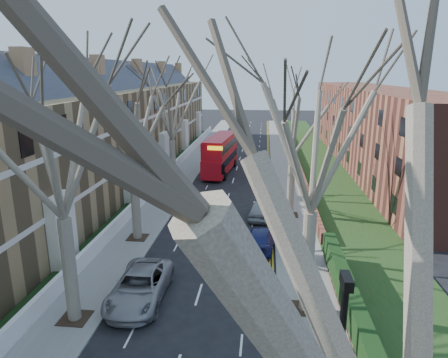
# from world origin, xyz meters

# --- Properties ---
(pavement_left) EXTENTS (3.00, 102.00, 0.12)m
(pavement_left) POSITION_xyz_m (-6.00, 39.00, 0.06)
(pavement_left) COLOR slate
(pavement_left) RESTS_ON ground
(pavement_right) EXTENTS (3.00, 102.00, 0.12)m
(pavement_right) POSITION_xyz_m (6.00, 39.00, 0.06)
(pavement_right) COLOR slate
(pavement_right) RESTS_ON ground
(terrace_left) EXTENTS (9.70, 78.00, 13.60)m
(terrace_left) POSITION_xyz_m (-13.65, 31.00, 5.53)
(terrace_left) COLOR olive
(terrace_left) RESTS_ON ground
(flats_right) EXTENTS (13.97, 54.00, 10.00)m
(flats_right) POSITION_xyz_m (17.46, 43.00, 4.98)
(flats_right) COLOR brown
(flats_right) RESTS_ON ground
(front_wall_left) EXTENTS (0.30, 78.00, 1.00)m
(front_wall_left) POSITION_xyz_m (-7.65, 31.00, 0.62)
(front_wall_left) COLOR white
(front_wall_left) RESTS_ON ground
(grass_verge_right) EXTENTS (6.00, 102.00, 0.06)m
(grass_verge_right) POSITION_xyz_m (10.50, 39.00, 0.15)
(grass_verge_right) COLOR #1A3814
(grass_verge_right) RESTS_ON ground
(tree_left_mid) EXTENTS (10.50, 10.50, 14.71)m
(tree_left_mid) POSITION_xyz_m (-5.70, 6.00, 9.56)
(tree_left_mid) COLOR brown
(tree_left_mid) RESTS_ON ground
(tree_left_far) EXTENTS (10.15, 10.15, 14.22)m
(tree_left_far) POSITION_xyz_m (-5.70, 16.00, 9.24)
(tree_left_far) COLOR brown
(tree_left_far) RESTS_ON ground
(tree_left_dist) EXTENTS (10.50, 10.50, 14.71)m
(tree_left_dist) POSITION_xyz_m (-5.70, 28.00, 9.56)
(tree_left_dist) COLOR brown
(tree_left_dist) RESTS_ON ground
(tree_right_mid) EXTENTS (10.50, 10.50, 14.71)m
(tree_right_mid) POSITION_xyz_m (5.70, 8.00, 9.56)
(tree_right_mid) COLOR brown
(tree_right_mid) RESTS_ON ground
(tree_right_far) EXTENTS (10.15, 10.15, 14.22)m
(tree_right_far) POSITION_xyz_m (5.70, 22.00, 9.24)
(tree_right_far) COLOR brown
(tree_right_far) RESTS_ON ground
(double_decker_bus) EXTENTS (3.38, 10.60, 4.38)m
(double_decker_bus) POSITION_xyz_m (-1.84, 36.57, 2.15)
(double_decker_bus) COLOR #AD0C16
(double_decker_bus) RESTS_ON ground
(car_left_far) EXTENTS (2.73, 5.83, 1.61)m
(car_left_far) POSITION_xyz_m (-3.04, 8.15, 0.81)
(car_left_far) COLOR gray
(car_left_far) RESTS_ON ground
(car_right_near) EXTENTS (2.57, 5.05, 1.40)m
(car_right_near) POSITION_xyz_m (3.30, 15.29, 0.70)
(car_right_near) COLOR navy
(car_right_near) RESTS_ON ground
(car_right_mid) EXTENTS (2.32, 4.61, 1.51)m
(car_right_mid) POSITION_xyz_m (3.27, 21.44, 0.75)
(car_right_mid) COLOR gray
(car_right_mid) RESTS_ON ground
(car_right_far) EXTENTS (1.68, 4.13, 1.33)m
(car_right_far) POSITION_xyz_m (3.33, 33.84, 0.67)
(car_right_far) COLOR black
(car_right_far) RESTS_ON ground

